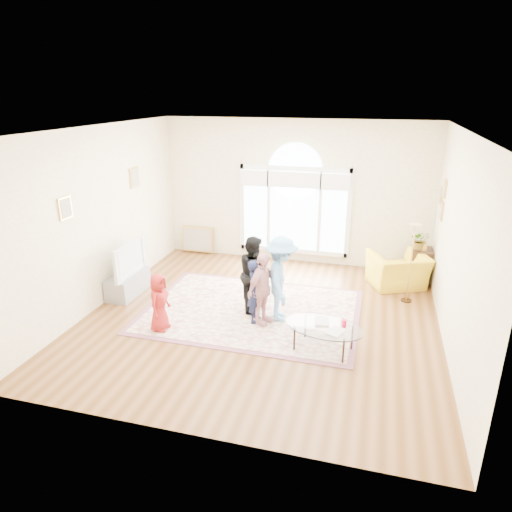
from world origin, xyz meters
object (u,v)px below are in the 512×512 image
(television, at_px, (126,258))
(tv_console, at_px, (128,284))
(armchair, at_px, (398,270))
(coffee_table, at_px, (324,327))
(area_rug, at_px, (252,311))

(television, bearing_deg, tv_console, 180.00)
(armchair, bearing_deg, coffee_table, 43.86)
(television, xyz_separation_m, coffee_table, (3.93, -1.07, -0.34))
(tv_console, distance_m, coffee_table, 4.09)
(coffee_table, bearing_deg, television, 177.51)
(television, relative_size, coffee_table, 0.84)
(coffee_table, xyz_separation_m, armchair, (1.13, 2.83, -0.06))
(tv_console, height_order, armchair, armchair)
(tv_console, distance_m, television, 0.54)
(television, relative_size, armchair, 1.07)
(tv_console, xyz_separation_m, armchair, (5.07, 1.76, 0.13))
(television, height_order, coffee_table, television)
(tv_console, xyz_separation_m, television, (0.01, -0.00, 0.54))
(television, bearing_deg, area_rug, -2.14)
(area_rug, bearing_deg, coffee_table, -34.59)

